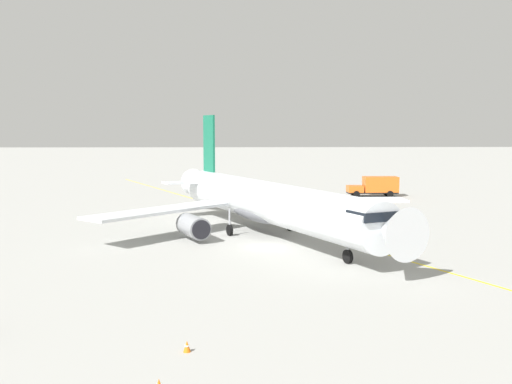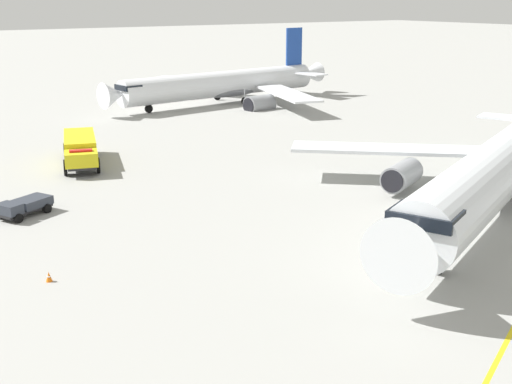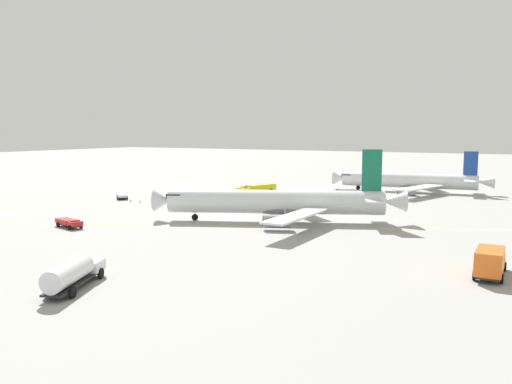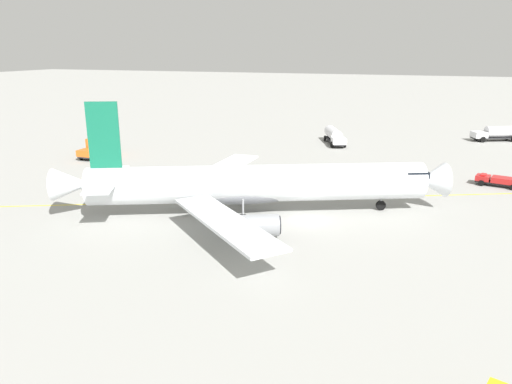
# 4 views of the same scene
# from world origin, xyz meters

# --- Properties ---
(ground_plane) EXTENTS (600.00, 600.00, 0.00)m
(ground_plane) POSITION_xyz_m (0.00, 0.00, 0.00)
(ground_plane) COLOR #9E9E99
(airliner_main) EXTENTS (39.93, 32.88, 12.16)m
(airliner_main) POSITION_xyz_m (6.03, 0.04, 3.18)
(airliner_main) COLOR silver
(airliner_main) RESTS_ON ground_plane
(catering_truck_truck) EXTENTS (2.89, 7.86, 3.10)m
(catering_truck_truck) POSITION_xyz_m (40.09, -18.95, 1.66)
(catering_truck_truck) COLOR #232326
(catering_truck_truck) RESTS_ON ground_plane
(taxiway_centreline) EXTENTS (134.36, 61.83, 0.01)m
(taxiway_centreline) POSITION_xyz_m (7.27, -4.58, 0.00)
(taxiway_centreline) COLOR yellow
(taxiway_centreline) RESTS_ON ground_plane
(safety_cone_near) EXTENTS (0.36, 0.36, 0.55)m
(safety_cone_near) POSITION_xyz_m (-25.43, 5.39, 0.28)
(safety_cone_near) COLOR orange
(safety_cone_near) RESTS_ON ground_plane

